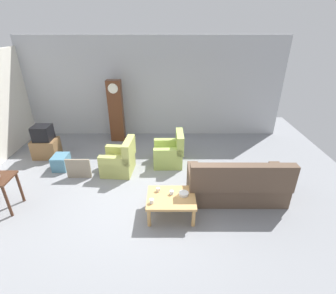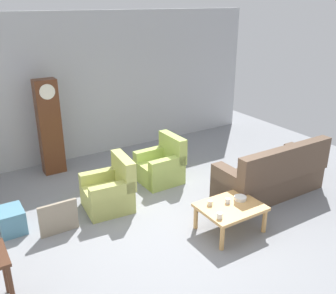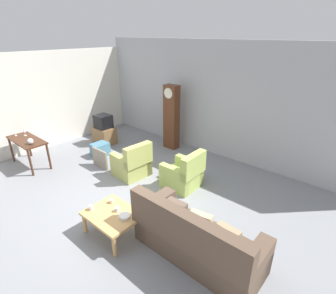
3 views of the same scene
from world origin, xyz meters
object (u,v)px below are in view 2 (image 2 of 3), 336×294
couch_floral (271,177)px  storage_box_blue (12,220)px  armchair_olive_near (110,192)px  framed_picture_leaning (59,218)px  coffee_table_wood (231,209)px  cup_blue_rimmed (228,201)px  cup_cream_tall (210,203)px  bowl_white_stacked (240,198)px  armchair_olive_far (161,167)px  cup_white_porcelain (220,215)px  grandfather_clock (50,127)px

couch_floral → storage_box_blue: size_ratio=4.44×
armchair_olive_near → framed_picture_leaning: armchair_olive_near is taller
coffee_table_wood → cup_blue_rimmed: (0.01, 0.09, 0.10)m
cup_cream_tall → coffee_table_wood: bearing=-34.7°
cup_cream_tall → bowl_white_stacked: bearing=-13.2°
cup_cream_tall → armchair_olive_far: bearing=82.5°
armchair_olive_near → bowl_white_stacked: (1.56, -1.57, 0.16)m
framed_picture_leaning → cup_white_porcelain: 2.47m
grandfather_clock → bowl_white_stacked: 4.11m
armchair_olive_far → framed_picture_leaning: (-2.28, -0.71, -0.04)m
grandfather_clock → couch_floral: bearing=-44.8°
framed_picture_leaning → bowl_white_stacked: 2.86m
storage_box_blue → cup_white_porcelain: size_ratio=5.39×
framed_picture_leaning → grandfather_clock: bearing=75.7°
storage_box_blue → cup_cream_tall: 3.11m
framed_picture_leaning → coffee_table_wood: bearing=-30.5°
armchair_olive_far → storage_box_blue: armchair_olive_far is taller
armchair_olive_far → coffee_table_wood: (0.02, -2.06, 0.07)m
couch_floral → storage_box_blue: (-4.34, 1.29, -0.16)m
coffee_table_wood → grandfather_clock: bearing=115.2°
couch_floral → armchair_olive_far: 2.12m
couch_floral → bowl_white_stacked: 1.27m
storage_box_blue → bowl_white_stacked: bowl_white_stacked is taller
cup_white_porcelain → framed_picture_leaning: bearing=141.4°
armchair_olive_near → armchair_olive_far: bearing=18.2°
couch_floral → grandfather_clock: (-3.14, 3.12, 0.64)m
cup_white_porcelain → cup_blue_rimmed: 0.47m
armchair_olive_far → bowl_white_stacked: size_ratio=4.67×
grandfather_clock → framed_picture_leaning: size_ratio=3.28×
cup_cream_tall → couch_floral: bearing=10.9°
framed_picture_leaning → armchair_olive_near: bearing=16.0°
storage_box_blue → cup_blue_rimmed: bearing=-30.3°
couch_floral → coffee_table_wood: (-1.43, -0.51, 0.02)m
armchair_olive_far → grandfather_clock: (-1.70, 1.57, 0.68)m
couch_floral → bowl_white_stacked: couch_floral is taller
couch_floral → cup_blue_rimmed: bearing=-163.5°
storage_box_blue → framed_picture_leaning: bearing=-35.7°
coffee_table_wood → bowl_white_stacked: bearing=14.1°
armchair_olive_near → cup_cream_tall: (1.05, -1.45, 0.17)m
coffee_table_wood → cup_white_porcelain: cup_white_porcelain is taller
armchair_olive_far → storage_box_blue: 2.91m
armchair_olive_near → cup_white_porcelain: size_ratio=10.46×
coffee_table_wood → cup_blue_rimmed: 0.14m
coffee_table_wood → cup_blue_rimmed: size_ratio=12.25×
couch_floral → armchair_olive_near: 2.96m
coffee_table_wood → framed_picture_leaning: bearing=149.5°
armchair_olive_near → framed_picture_leaning: 1.02m
armchair_olive_far → coffee_table_wood: bearing=-89.5°
armchair_olive_near → armchair_olive_far: same height
armchair_olive_far → storage_box_blue: bearing=-174.8°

